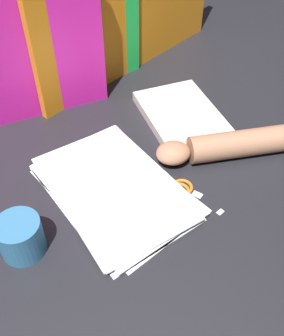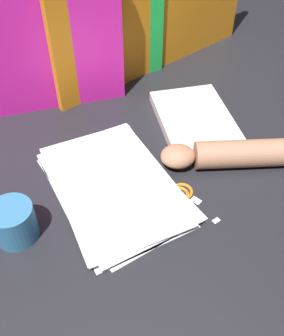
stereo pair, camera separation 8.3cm
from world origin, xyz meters
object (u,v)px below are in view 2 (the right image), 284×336
at_px(paper_stack, 114,186).
at_px(mug, 14,222).
at_px(scissors, 171,186).
at_px(hand_forearm, 235,154).
at_px(book_closed, 195,121).

distance_m(paper_stack, mug, 0.22).
height_order(scissors, hand_forearm, hand_forearm).
bearing_deg(hand_forearm, paper_stack, 167.51).
xyz_separation_m(paper_stack, hand_forearm, (0.28, -0.06, 0.02)).
height_order(scissors, mug, mug).
xyz_separation_m(paper_stack, scissors, (0.11, -0.06, -0.00)).
relative_size(book_closed, mug, 3.61).
bearing_deg(hand_forearm, mug, 175.39).
bearing_deg(scissors, paper_stack, 153.87).
bearing_deg(mug, scissors, -5.82).
distance_m(scissors, mug, 0.34).
height_order(book_closed, mug, mug).
bearing_deg(hand_forearm, scissors, 177.83).
height_order(paper_stack, scissors, paper_stack).
relative_size(scissors, mug, 1.90).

